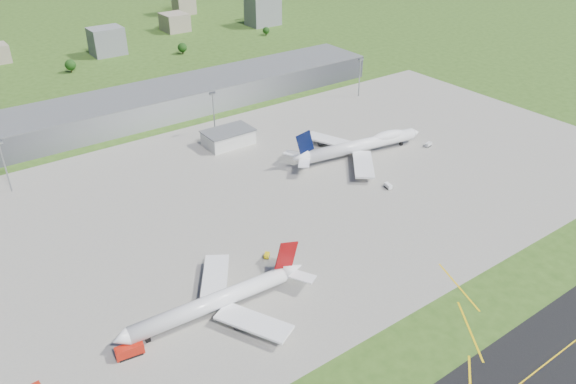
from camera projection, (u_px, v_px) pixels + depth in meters
ground at (172, 120)px, 340.81m from camera, size 1400.00×1400.00×0.00m
apron at (293, 187)px, 268.63m from camera, size 360.00×190.00×0.08m
terminal at (161, 102)px, 347.62m from camera, size 300.00×42.00×15.00m
ops_building at (228, 138)px, 308.80m from camera, size 26.00×16.00×8.00m
mast_west at (3, 158)px, 256.47m from camera, size 3.50×2.00×25.90m
mast_center at (213, 106)px, 312.53m from camera, size 3.50×2.00×25.90m
mast_east at (360, 71)px, 368.58m from camera, size 3.50×2.00×25.90m
airliner_red_twin at (218, 301)px, 189.89m from camera, size 70.38×54.79×19.31m
airliner_blue_quad at (362, 145)px, 296.46m from camera, size 79.12×61.47×20.70m
fire_truck at (130, 351)px, 174.42m from camera, size 9.12×4.51×3.84m
tug_yellow at (267, 256)px, 219.43m from camera, size 3.56×3.59×1.64m
van_white_near at (388, 186)px, 267.23m from camera, size 2.86×4.84×2.34m
van_white_far at (428, 145)px, 307.64m from camera, size 4.67×2.91×2.28m
bldg_c at (107, 41)px, 457.91m from camera, size 26.00×20.00×22.00m
bldg_ce at (175, 22)px, 528.26m from camera, size 22.00×24.00×16.00m
bldg_e at (263, 10)px, 544.97m from camera, size 30.00×22.00×28.00m
tree_c at (70, 65)px, 419.03m from camera, size 8.10×8.10×9.90m
tree_e at (182, 47)px, 461.54m from camera, size 7.65×7.65×9.35m
tree_far_e at (266, 30)px, 514.90m from camera, size 6.30×6.30×7.70m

